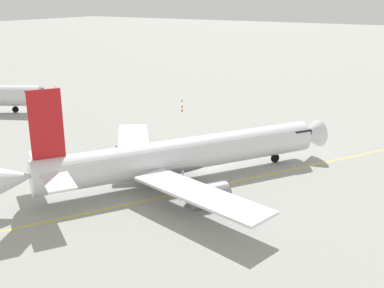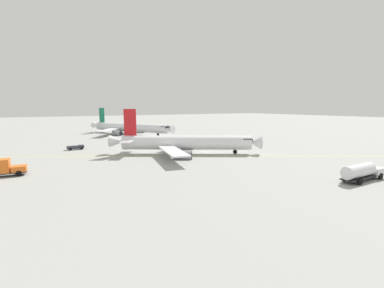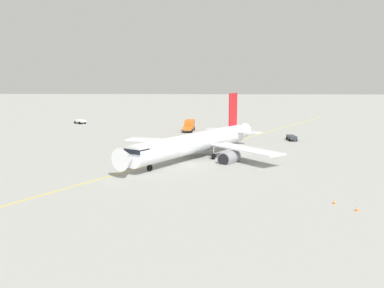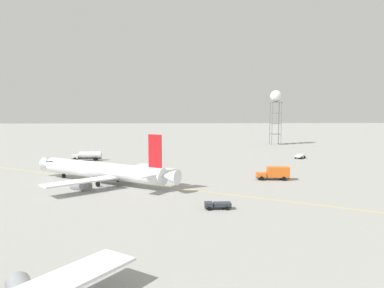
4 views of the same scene
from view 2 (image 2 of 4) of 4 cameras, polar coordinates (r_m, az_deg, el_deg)
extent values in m
plane|color=#9E9E99|center=(71.99, 2.60, -1.84)|extent=(600.00, 600.00, 0.00)
cylinder|color=white|center=(69.68, -1.15, 0.31)|extent=(30.15, 20.81, 3.70)
cone|color=white|center=(71.30, 13.33, 0.27)|extent=(4.41, 4.57, 3.52)
cone|color=white|center=(72.59, -15.60, 0.56)|extent=(5.06, 4.79, 3.15)
cube|color=black|center=(70.75, 11.61, 0.94)|extent=(3.71, 3.94, 0.70)
ellipsoid|color=gray|center=(69.90, -2.51, -0.52)|extent=(11.92, 9.18, 2.04)
cube|color=red|center=(71.21, -13.05, 4.53)|extent=(2.84, 1.90, 6.84)
cube|color=white|center=(74.96, -12.30, 1.24)|extent=(5.10, 6.01, 0.20)
cube|color=white|center=(68.28, -13.62, 0.55)|extent=(5.10, 6.01, 0.20)
cube|color=white|center=(79.17, -2.88, 0.76)|extent=(14.11, 12.46, 0.28)
cube|color=white|center=(60.70, -4.04, -1.49)|extent=(7.18, 15.51, 0.28)
cylinder|color=gray|center=(77.04, -1.45, -0.54)|extent=(4.77, 4.24, 2.44)
cylinder|color=black|center=(76.98, 0.12, -0.54)|extent=(1.23, 1.84, 2.07)
cylinder|color=gray|center=(63.03, -1.98, -2.47)|extent=(4.77, 4.24, 2.44)
cylinder|color=black|center=(62.96, -0.07, -2.48)|extent=(1.23, 1.84, 2.07)
cylinder|color=#9EA0A5|center=(70.59, 9.17, -0.95)|extent=(0.20, 0.20, 1.77)
cylinder|color=black|center=(70.73, 9.15, -1.66)|extent=(1.09, 0.84, 1.10)
cylinder|color=#9EA0A5|center=(73.19, -2.35, -0.54)|extent=(0.20, 0.20, 1.77)
cylinder|color=black|center=(73.32, -2.35, -1.22)|extent=(1.09, 0.84, 1.10)
cylinder|color=#9EA0A5|center=(66.78, -2.67, -1.37)|extent=(0.20, 0.20, 1.77)
cylinder|color=black|center=(66.93, -2.66, -2.12)|extent=(1.09, 0.84, 1.10)
cylinder|color=silver|center=(122.14, -12.99, 3.48)|extent=(22.80, 36.45, 3.65)
cone|color=silver|center=(109.10, -4.74, 3.13)|extent=(4.50, 4.32, 3.47)
cone|color=silver|center=(137.42, -19.64, 3.83)|extent=(4.67, 5.01, 3.10)
cube|color=black|center=(110.28, -5.69, 3.60)|extent=(3.88, 3.62, 0.70)
ellipsoid|color=slate|center=(123.57, -13.66, 3.04)|extent=(9.92, 14.09, 2.01)
cube|color=#146B4C|center=(134.28, -18.64, 5.87)|extent=(1.79, 2.90, 6.68)
cube|color=silver|center=(136.98, -17.41, 4.10)|extent=(6.43, 5.18, 0.20)
cube|color=silver|center=(132.04, -19.74, 3.86)|extent=(6.43, 5.18, 0.20)
cube|color=silver|center=(131.85, -11.36, 3.57)|extent=(15.94, 5.53, 0.28)
cube|color=silver|center=(117.93, -17.47, 2.85)|extent=(12.59, 15.23, 0.28)
cylinder|color=gray|center=(128.30, -11.04, 2.85)|extent=(3.99, 4.70, 2.24)
cylinder|color=black|center=(126.94, -10.30, 2.81)|extent=(1.73, 1.07, 1.90)
cylinder|color=gray|center=(117.60, -15.64, 2.24)|extent=(3.99, 4.70, 2.24)
cylinder|color=black|center=(116.12, -14.90, 2.19)|extent=(1.73, 1.07, 1.90)
cylinder|color=#9EA0A5|center=(112.69, -7.25, 2.45)|extent=(0.20, 0.20, 1.87)
cylinder|color=black|center=(112.78, -7.24, 1.98)|extent=(0.80, 1.11, 1.10)
cylinder|color=#9EA0A5|center=(125.99, -12.65, 2.91)|extent=(0.20, 0.20, 1.87)
cylinder|color=black|center=(126.07, -12.64, 2.48)|extent=(0.80, 1.11, 1.10)
cylinder|color=#9EA0A5|center=(121.29, -14.69, 2.65)|extent=(0.20, 0.20, 1.87)
cylinder|color=black|center=(121.37, -14.67, 2.21)|extent=(0.80, 1.11, 1.10)
cube|color=#232326|center=(53.51, 32.49, -5.87)|extent=(9.59, 2.30, 0.20)
cube|color=silver|center=(56.53, 34.21, -4.64)|extent=(2.44, 2.57, 1.10)
cube|color=black|center=(57.48, 34.70, -4.33)|extent=(0.11, 2.13, 0.62)
cylinder|color=silver|center=(52.13, 31.93, -4.86)|extent=(6.99, 2.22, 2.12)
cylinder|color=black|center=(57.01, 32.90, -5.22)|extent=(1.10, 0.30, 1.10)
cylinder|color=black|center=(55.97, 35.22, -5.63)|extent=(1.10, 0.30, 1.10)
cylinder|color=black|center=(51.48, 29.65, -6.29)|extent=(1.10, 0.30, 1.10)
cylinder|color=black|center=(50.32, 32.16, -6.78)|extent=(1.10, 0.30, 1.10)
cube|color=#232326|center=(58.34, -35.47, -5.10)|extent=(7.88, 2.63, 0.20)
cube|color=orange|center=(57.82, -32.87, -4.39)|extent=(2.51, 2.50, 1.00)
cube|color=black|center=(57.67, -31.84, -4.18)|extent=(0.25, 1.94, 0.56)
cylinder|color=black|center=(59.08, -32.69, -4.82)|extent=(1.02, 0.37, 1.00)
cylinder|color=black|center=(56.84, -32.95, -5.31)|extent=(1.02, 0.37, 1.00)
cube|color=#232326|center=(83.82, -23.55, -0.81)|extent=(4.54, 1.58, 0.20)
cube|color=#2D333D|center=(84.02, -22.51, -0.42)|extent=(1.41, 1.71, 0.70)
cube|color=black|center=(84.11, -22.13, -0.32)|extent=(0.13, 1.40, 0.39)
cube|color=#2D333D|center=(83.64, -24.09, -0.58)|extent=(3.00, 1.77, 0.60)
cylinder|color=black|center=(84.91, -22.60, -0.72)|extent=(0.65, 0.30, 0.64)
cylinder|color=black|center=(83.29, -22.38, -0.87)|extent=(0.65, 0.30, 0.64)
cylinder|color=black|center=(84.42, -24.60, -0.88)|extent=(0.65, 0.30, 0.64)
cylinder|color=black|center=(82.80, -24.43, -1.04)|extent=(0.65, 0.30, 0.64)
cube|color=yellow|center=(66.89, -4.64, -2.62)|extent=(156.34, 91.13, 0.01)
cone|color=orange|center=(99.94, 7.29, 1.04)|extent=(0.36, 0.36, 0.55)
cylinder|color=white|center=(99.93, 7.29, 1.06)|extent=(0.22, 0.22, 0.06)
cone|color=orange|center=(102.94, 7.85, 1.24)|extent=(0.36, 0.36, 0.55)
cylinder|color=white|center=(102.94, 7.85, 1.25)|extent=(0.22, 0.22, 0.06)
cone|color=orange|center=(107.70, 8.66, 1.52)|extent=(0.36, 0.36, 0.55)
cylinder|color=white|center=(107.70, 8.66, 1.53)|extent=(0.22, 0.22, 0.06)
camera|label=1|loc=(34.50, -45.75, 18.82)|focal=43.94mm
camera|label=3|loc=(127.42, 29.70, 8.20)|focal=39.34mm
camera|label=4|loc=(146.75, -24.78, 9.32)|focal=35.76mm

